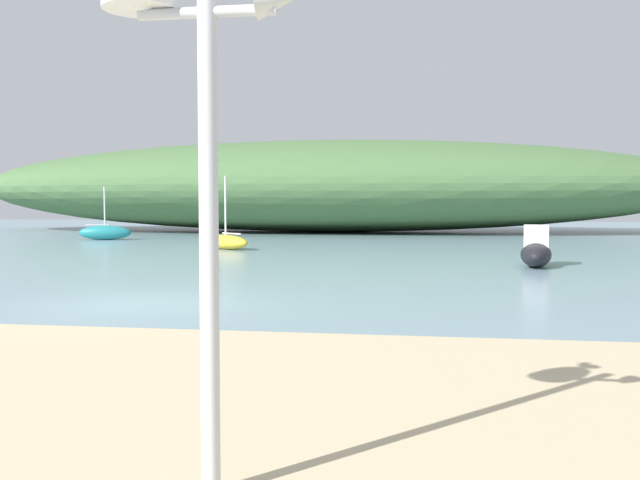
# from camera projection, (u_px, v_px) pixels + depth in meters

# --- Properties ---
(ground_plane) EXTENTS (120.00, 120.00, 0.00)m
(ground_plane) POSITION_uv_depth(u_px,v_px,m) (139.00, 304.00, 13.83)
(ground_plane) COLOR #7A99A8
(distant_hill) EXTENTS (49.09, 15.17, 6.08)m
(distant_hill) POSITION_uv_depth(u_px,v_px,m) (326.00, 186.00, 47.36)
(distant_hill) COLOR #476B3D
(distant_hill) RESTS_ON ground
(mast_structure) EXTENTS (1.20, 0.45, 3.38)m
(mast_structure) POSITION_uv_depth(u_px,v_px,m) (170.00, 55.00, 4.28)
(mast_structure) COLOR silver
(mast_structure) RESTS_ON beach_sand
(sailboat_centre_water) EXTENTS (2.82, 1.39, 2.78)m
(sailboat_centre_water) POSITION_uv_depth(u_px,v_px,m) (105.00, 232.00, 36.99)
(sailboat_centre_water) COLOR teal
(sailboat_centre_water) RESTS_ON ground
(motorboat_far_left) EXTENTS (1.26, 2.55, 1.29)m
(motorboat_far_left) POSITION_uv_depth(u_px,v_px,m) (536.00, 251.00, 21.79)
(motorboat_far_left) COLOR black
(motorboat_far_left) RESTS_ON ground
(sailboat_by_sandbar) EXTENTS (2.84, 2.53, 3.10)m
(sailboat_by_sandbar) POSITION_uv_depth(u_px,v_px,m) (226.00, 242.00, 29.80)
(sailboat_by_sandbar) COLOR gold
(sailboat_by_sandbar) RESTS_ON ground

